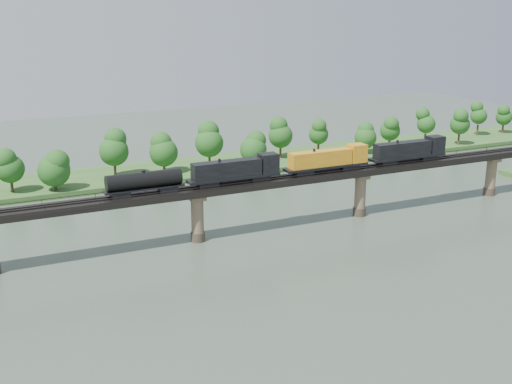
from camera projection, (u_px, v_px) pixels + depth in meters
name	position (u px, v px, depth m)	size (l,w,h in m)	color
ground	(259.00, 298.00, 107.74)	(400.00, 400.00, 0.00)	#364537
far_bank	(132.00, 176.00, 181.50)	(300.00, 24.00, 1.60)	#2D5321
bridge	(197.00, 216.00, 132.32)	(236.00, 30.00, 11.50)	#473A2D
bridge_superstructure	(197.00, 187.00, 130.54)	(220.00, 4.90, 0.75)	black
far_treeline	(104.00, 154.00, 172.03)	(289.06, 17.54, 13.60)	#382619
freight_train	(298.00, 164.00, 139.30)	(81.84, 3.19, 5.63)	black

